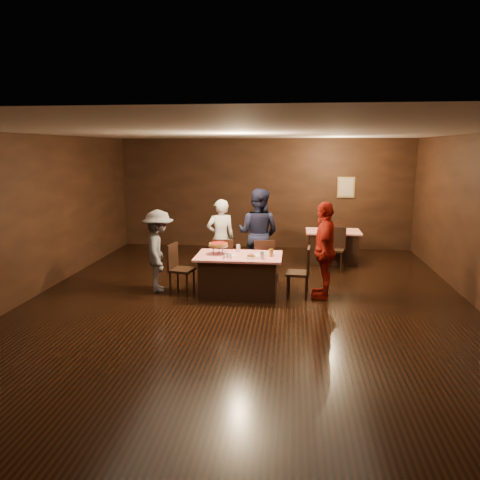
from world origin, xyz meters
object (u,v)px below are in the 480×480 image
object	(u,v)px
main_table	(239,275)
glass_back	(238,248)
glass_front_right	(262,255)
back_table	(333,246)
chair_end_right	(298,272)
chair_back_far	(331,238)
plate_empty	(269,254)
pizza_stand	(218,245)
diner_white_jacket	(221,238)
chair_far_left	(224,260)
chair_back_near	(335,249)
diner_navy_hoodie	(258,233)
diner_grey_knit	(159,251)
chair_end_left	(182,269)
glass_amber	(271,253)
diner_red_shirt	(324,250)
chair_far_right	(263,262)

from	to	relation	value
main_table	glass_back	xyz separation A→B (m)	(-0.05, 0.30, 0.46)
glass_front_right	back_table	bearing A→B (deg)	64.08
chair_end_right	chair_back_far	bearing A→B (deg)	170.00
glass_back	plate_empty	bearing A→B (deg)	-14.04
pizza_stand	plate_empty	bearing A→B (deg)	6.01
diner_white_jacket	chair_back_far	bearing A→B (deg)	-160.12
back_table	glass_front_right	size ratio (longest dim) A/B	9.29
chair_far_left	chair_end_right	world-z (taller)	same
chair_back_near	pizza_stand	size ratio (longest dim) A/B	2.50
chair_far_left	diner_navy_hoodie	xyz separation A→B (m)	(0.66, 0.53, 0.48)
diner_grey_knit	glass_back	bearing A→B (deg)	-98.10
chair_back_far	diner_white_jacket	size ratio (longest dim) A/B	0.57
chair_end_left	chair_back_far	world-z (taller)	same
chair_back_far	pizza_stand	xyz separation A→B (m)	(-2.37, -3.42, 0.48)
diner_navy_hoodie	glass_amber	bearing A→B (deg)	121.30
glass_amber	chair_back_near	bearing A→B (deg)	58.39
diner_red_shirt	pizza_stand	xyz separation A→B (m)	(-1.98, 0.00, 0.05)
chair_back_near	glass_amber	world-z (taller)	chair_back_near
main_table	chair_end_right	size ratio (longest dim) A/B	1.68
main_table	chair_end_left	size ratio (longest dim) A/B	1.68
chair_end_left	plate_empty	distance (m)	1.68
chair_far_right	glass_back	size ratio (longest dim) A/B	6.79
back_table	chair_far_right	world-z (taller)	chair_far_right
chair_back_far	pizza_stand	bearing A→B (deg)	55.48
diner_white_jacket	glass_amber	bearing A→B (deg)	109.54
chair_far_left	glass_front_right	size ratio (longest dim) A/B	6.79
diner_white_jacket	pizza_stand	xyz separation A→B (m)	(0.15, -1.23, 0.11)
chair_back_far	glass_back	distance (m)	3.78
chair_end_right	diner_grey_knit	size ratio (longest dim) A/B	0.60
diner_grey_knit	diner_red_shirt	size ratio (longest dim) A/B	0.88
back_table	glass_back	bearing A→B (deg)	-128.10
chair_far_left	diner_white_jacket	size ratio (longest dim) A/B	0.57
chair_far_right	chair_end_right	distance (m)	1.03
diner_navy_hoodie	diner_grey_knit	size ratio (longest dim) A/B	1.21
chair_far_right	chair_back_near	distance (m)	2.12
plate_empty	glass_front_right	world-z (taller)	glass_front_right
chair_back_near	glass_front_right	distance (m)	2.88
chair_far_left	back_table	bearing A→B (deg)	-140.42
chair_far_right	diner_red_shirt	bearing A→B (deg)	135.20
main_table	glass_amber	distance (m)	0.75
diner_white_jacket	diner_navy_hoodie	distance (m)	0.82
glass_back	main_table	bearing A→B (deg)	-80.54
back_table	plate_empty	size ratio (longest dim) A/B	5.20
chair_back_far	chair_back_near	bearing A→B (deg)	90.15
chair_end_right	chair_back_far	world-z (taller)	same
chair_far_left	glass_front_right	xyz separation A→B (m)	(0.85, -1.00, 0.37)
chair_end_left	glass_back	distance (m)	1.15
diner_red_shirt	main_table	bearing A→B (deg)	-82.72
diner_grey_knit	diner_red_shirt	xyz separation A→B (m)	(3.15, -0.04, 0.10)
diner_navy_hoodie	glass_back	distance (m)	1.03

